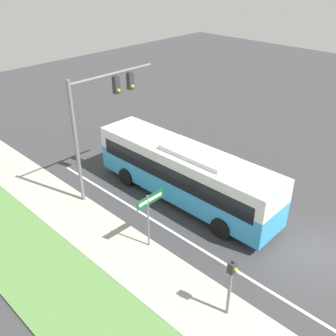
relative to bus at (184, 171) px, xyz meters
The scene contains 6 objects.
ground_plane 7.58m from the bus, 81.36° to the right, with size 80.00×80.00×0.00m, color #38383A.
lane_divider_near 7.90m from the bus, 108.94° to the right, with size 0.14×30.00×0.01m.
bus is the anchor object (origin of this frame).
signal_gantry 5.42m from the bus, 122.05° to the left, with size 5.37×0.41×6.78m.
pedestrian_signal 7.80m from the bus, 126.36° to the right, with size 0.28×0.34×2.64m.
street_sign 4.22m from the bus, 159.96° to the right, with size 1.56×0.08×2.86m.
Camera 1 is at (-14.12, -3.98, 11.76)m, focal length 40.00 mm.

